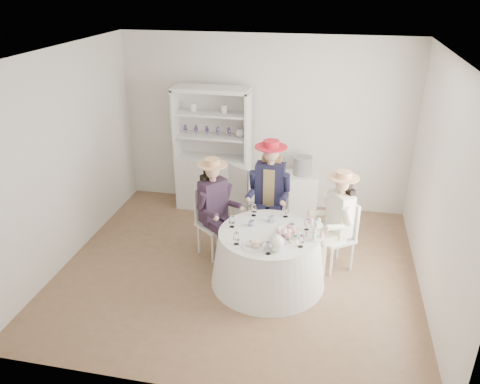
# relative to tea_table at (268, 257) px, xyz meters

# --- Properties ---
(ground) EXTENTS (4.50, 4.50, 0.00)m
(ground) POSITION_rel_tea_table_xyz_m (-0.41, 0.19, -0.34)
(ground) COLOR brown
(ground) RESTS_ON ground
(ceiling) EXTENTS (4.50, 4.50, 0.00)m
(ceiling) POSITION_rel_tea_table_xyz_m (-0.41, 0.19, 2.36)
(ceiling) COLOR white
(ceiling) RESTS_ON wall_back
(wall_back) EXTENTS (4.50, 0.00, 4.50)m
(wall_back) POSITION_rel_tea_table_xyz_m (-0.41, 2.19, 1.01)
(wall_back) COLOR silver
(wall_back) RESTS_ON ground
(wall_front) EXTENTS (4.50, 0.00, 4.50)m
(wall_front) POSITION_rel_tea_table_xyz_m (-0.41, -1.81, 1.01)
(wall_front) COLOR silver
(wall_front) RESTS_ON ground
(wall_left) EXTENTS (0.00, 4.50, 4.50)m
(wall_left) POSITION_rel_tea_table_xyz_m (-2.66, 0.19, 1.01)
(wall_left) COLOR silver
(wall_left) RESTS_ON ground
(wall_right) EXTENTS (0.00, 4.50, 4.50)m
(wall_right) POSITION_rel_tea_table_xyz_m (1.84, 0.19, 1.01)
(wall_right) COLOR silver
(wall_right) RESTS_ON ground
(tea_table) EXTENTS (1.40, 1.40, 0.69)m
(tea_table) POSITION_rel_tea_table_xyz_m (0.00, 0.00, 0.00)
(tea_table) COLOR white
(tea_table) RESTS_ON ground
(hutch) EXTENTS (1.21, 0.58, 1.95)m
(hutch) POSITION_rel_tea_table_xyz_m (-1.17, 1.89, 0.35)
(hutch) COLOR silver
(hutch) RESTS_ON ground
(side_table) EXTENTS (0.53, 0.53, 0.68)m
(side_table) POSITION_rel_tea_table_xyz_m (0.23, 1.89, -0.00)
(side_table) COLOR silver
(side_table) RESTS_ON ground
(hatbox) EXTENTS (0.37, 0.37, 0.28)m
(hatbox) POSITION_rel_tea_table_xyz_m (0.23, 1.89, 0.48)
(hatbox) COLOR black
(hatbox) RESTS_ON side_table
(guest_left) EXTENTS (0.59, 0.57, 1.37)m
(guest_left) POSITION_rel_tea_table_xyz_m (-0.79, 0.48, 0.43)
(guest_left) COLOR silver
(guest_left) RESTS_ON ground
(guest_mid) EXTENTS (0.54, 0.57, 1.51)m
(guest_mid) POSITION_rel_tea_table_xyz_m (-0.13, 0.92, 0.51)
(guest_mid) COLOR silver
(guest_mid) RESTS_ON ground
(guest_right) EXTENTS (0.58, 0.55, 1.34)m
(guest_right) POSITION_rel_tea_table_xyz_m (0.79, 0.48, 0.41)
(guest_right) COLOR silver
(guest_right) RESTS_ON ground
(spare_chair) EXTENTS (0.59, 0.59, 1.02)m
(spare_chair) POSITION_rel_tea_table_xyz_m (-0.54, 1.25, 0.21)
(spare_chair) COLOR silver
(spare_chair) RESTS_ON ground
(teacup_a) EXTENTS (0.09, 0.09, 0.06)m
(teacup_a) POSITION_rel_tea_table_xyz_m (-0.23, 0.12, 0.38)
(teacup_a) COLOR white
(teacup_a) RESTS_ON tea_table
(teacup_b) EXTENTS (0.09, 0.09, 0.07)m
(teacup_b) POSITION_rel_tea_table_xyz_m (-0.01, 0.27, 0.38)
(teacup_b) COLOR white
(teacup_b) RESTS_ON tea_table
(teacup_c) EXTENTS (0.11, 0.11, 0.07)m
(teacup_c) POSITION_rel_tea_table_xyz_m (0.25, 0.13, 0.38)
(teacup_c) COLOR white
(teacup_c) RESTS_ON tea_table
(flower_bowl) EXTENTS (0.26, 0.26, 0.06)m
(flower_bowl) POSITION_rel_tea_table_xyz_m (0.23, 0.00, 0.37)
(flower_bowl) COLOR white
(flower_bowl) RESTS_ON tea_table
(flower_arrangement) EXTENTS (0.18, 0.17, 0.07)m
(flower_arrangement) POSITION_rel_tea_table_xyz_m (0.21, -0.10, 0.43)
(flower_arrangement) COLOR pink
(flower_arrangement) RESTS_ON tea_table
(table_teapot) EXTENTS (0.27, 0.19, 0.20)m
(table_teapot) POSITION_rel_tea_table_xyz_m (0.13, -0.36, 0.43)
(table_teapot) COLOR white
(table_teapot) RESTS_ON tea_table
(sandwich_plate) EXTENTS (0.28, 0.28, 0.06)m
(sandwich_plate) POSITION_rel_tea_table_xyz_m (-0.11, -0.34, 0.36)
(sandwich_plate) COLOR white
(sandwich_plate) RESTS_ON tea_table
(cupcake_stand) EXTENTS (0.25, 0.25, 0.23)m
(cupcake_stand) POSITION_rel_tea_table_xyz_m (0.53, 0.00, 0.43)
(cupcake_stand) COLOR white
(cupcake_stand) RESTS_ON tea_table
(stemware_set) EXTENTS (0.97, 0.98, 0.15)m
(stemware_set) POSITION_rel_tea_table_xyz_m (0.00, -0.00, 0.42)
(stemware_set) COLOR white
(stemware_set) RESTS_ON tea_table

